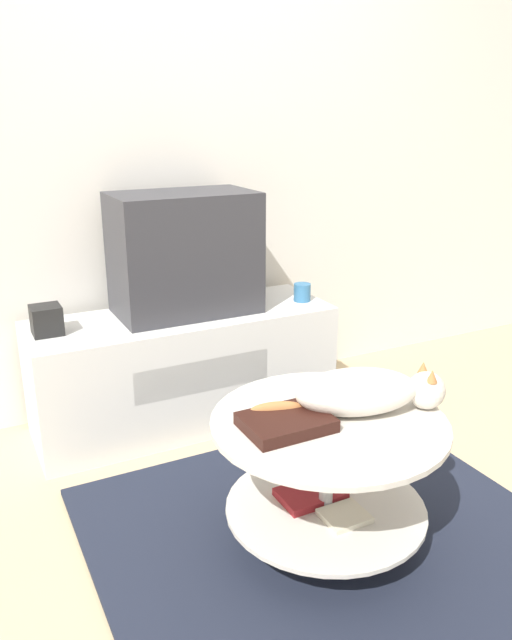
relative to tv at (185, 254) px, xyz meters
The scene contains 10 objects.
ground_plane 1.40m from the tv, 86.34° to the right, with size 12.00×12.00×0.00m, color tan.
wall_back 0.60m from the tv, 75.27° to the left, with size 8.00×0.05×2.60m.
rug 1.39m from the tv, 86.34° to the right, with size 1.49×1.54×0.02m.
tv_stand 0.52m from the tv, 134.07° to the right, with size 1.34×0.46×0.51m.
tv is the anchor object (origin of this frame).
speaker 0.64m from the tv, behind, with size 0.12×0.12×0.12m.
mug 0.59m from the tv, ahead, with size 0.08×0.08×0.08m.
coffee_table 1.18m from the tv, 87.72° to the right, with size 0.73×0.73×0.45m.
dvd_box 1.12m from the tv, 95.35° to the right, with size 0.26×0.19×0.04m.
cat 1.13m from the tv, 81.30° to the right, with size 0.60×0.30×0.14m.
Camera 1 is at (-1.01, -1.35, 1.36)m, focal length 35.00 mm.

